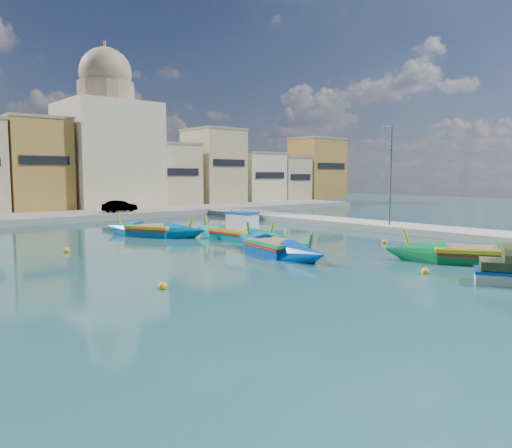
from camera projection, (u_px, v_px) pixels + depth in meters
name	position (u px, v px, depth m)	size (l,w,h in m)	color
ground	(275.00, 270.00, 22.59)	(160.00, 160.00, 0.00)	#14393C
east_quay	(468.00, 234.00, 34.18)	(4.00, 70.00, 0.50)	gray
north_quay	(44.00, 218.00, 46.81)	(80.00, 8.00, 0.60)	gray
north_townhouses	(83.00, 169.00, 56.24)	(83.20, 7.87, 10.19)	tan
church_block	(107.00, 140.00, 58.53)	(10.00, 10.00, 19.10)	beige
quay_street_lamp	(390.00, 175.00, 37.97)	(1.18, 0.16, 8.00)	#595B60
luzzu_turquoise_cabin	(238.00, 234.00, 33.46)	(2.68, 9.12, 2.89)	#008398
luzzu_cyan_mid	(235.00, 230.00, 36.52)	(6.74, 8.81, 2.69)	#008499
luzzu_green	(154.00, 232.00, 35.26)	(5.76, 8.62, 2.69)	#005A99
luzzu_blue_south	(276.00, 249.00, 27.18)	(3.86, 9.27, 2.61)	#003FAB
luzzu_cyan_south	(471.00, 257.00, 24.51)	(6.59, 8.35, 2.68)	#0B7436
mooring_buoys	(250.00, 251.00, 27.73)	(17.41, 20.26, 0.36)	#FFA71A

